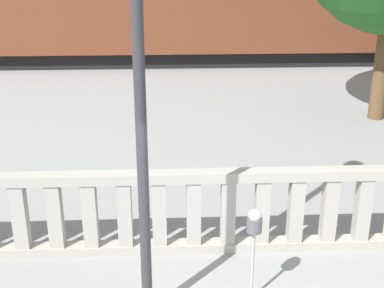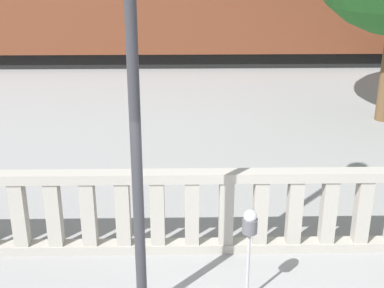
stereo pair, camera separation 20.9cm
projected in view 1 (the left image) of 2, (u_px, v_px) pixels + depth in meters
balustrade at (228, 211)px, 7.63m from camera, size 16.54×0.24×1.26m
parking_meter at (254, 227)px, 6.42m from camera, size 0.19×0.19×1.28m
train_near at (166, 5)px, 18.84m from camera, size 24.40×2.77×4.51m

